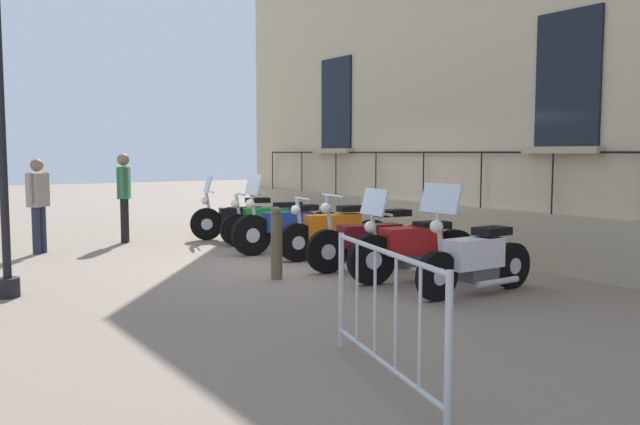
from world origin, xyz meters
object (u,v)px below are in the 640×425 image
Objects in this scene: pedestrian_standing at (124,192)px; motorcycle_maroon at (372,241)px; bollard at (277,243)px; motorcycle_green at (271,223)px; pedestrian_walking at (38,200)px; motorcycle_black at (242,218)px; motorcycle_white at (475,259)px; motorcycle_blue at (288,227)px; crowd_barrier at (385,311)px; motorcycle_orange at (335,234)px; motorcycle_red at (413,249)px.

motorcycle_maroon is at bearing 113.21° from pedestrian_standing.
motorcycle_maroon is 2.14× the size of bollard.
bollard is at bearing 62.06° from motorcycle_green.
pedestrian_walking is at bearing -62.25° from bollard.
bollard is at bearing 96.92° from pedestrian_standing.
motorcycle_green is at bearing 94.40° from motorcycle_black.
bollard is (1.55, -2.26, 0.06)m from motorcycle_white.
motorcycle_blue is 6.79m from crowd_barrier.
motorcycle_orange is 2.19m from motorcycle_red.
motorcycle_maroon is 1.25× the size of pedestrian_standing.
pedestrian_standing is at bearing -59.96° from motorcycle_orange.
motorcycle_white reaches higher than motorcycle_maroon.
motorcycle_red is at bearing 87.57° from motorcycle_green.
motorcycle_maroon is 5.01m from crowd_barrier.
motorcycle_white is at bearing -147.44° from crowd_barrier.
crowd_barrier is at bearing 95.95° from pedestrian_walking.
pedestrian_standing reaches higher than motorcycle_maroon.
pedestrian_walking reaches higher than motorcycle_maroon.
motorcycle_white reaches higher than motorcycle_blue.
crowd_barrier is at bearing 53.24° from motorcycle_maroon.
motorcycle_blue is at bearing 124.20° from pedestrian_standing.
crowd_barrier is at bearing 58.96° from motorcycle_orange.
motorcycle_black is 1.04× the size of motorcycle_red.
crowd_barrier reaches higher than motorcycle_orange.
motorcycle_orange is 5.25m from pedestrian_walking.
pedestrian_standing reaches higher than crowd_barrier.
pedestrian_standing reaches higher than bollard.
motorcycle_blue is 2.12× the size of bollard.
bollard is 0.58× the size of pedestrian_standing.
motorcycle_white is at bearing 88.73° from motorcycle_green.
motorcycle_black is 1.04× the size of motorcycle_orange.
motorcycle_red reaches higher than bollard.
pedestrian_standing is (-0.81, -9.12, 0.43)m from crowd_barrier.
motorcycle_white is 1.17× the size of pedestrian_walking.
motorcycle_blue reaches higher than motorcycle_maroon.
motorcycle_blue is at bearing -87.95° from motorcycle_white.
motorcycle_white is 0.98× the size of crowd_barrier.
motorcycle_blue is 1.07× the size of motorcycle_red.
pedestrian_standing is at bearing -55.80° from motorcycle_blue.
motorcycle_green is at bearing -117.94° from bollard.
motorcycle_orange is 1.04× the size of motorcycle_white.
motorcycle_orange is at bearing 106.13° from motorcycle_blue.
motorcycle_black is at bearing -95.02° from motorcycle_blue.
motorcycle_black is 0.97× the size of motorcycle_maroon.
motorcycle_green is at bearing -103.87° from motorcycle_blue.
motorcycle_green is 1.02× the size of motorcycle_white.
motorcycle_orange is 1.02× the size of crowd_barrier.
motorcycle_green is 1.94× the size of bollard.
motorcycle_black is at bearing -91.07° from motorcycle_red.
crowd_barrier is (2.90, 2.98, 0.11)m from motorcycle_red.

